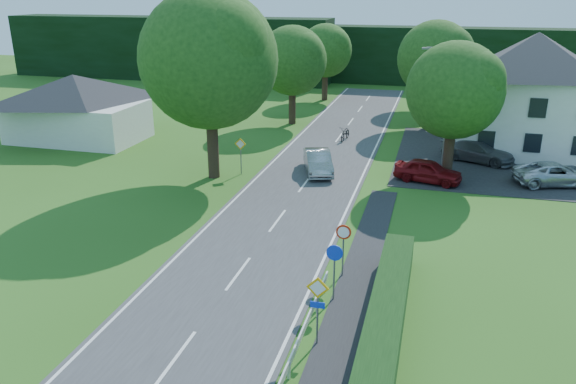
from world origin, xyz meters
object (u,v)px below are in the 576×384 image
(motorcycle, at_px, (345,133))
(parked_car_silver_b, at_px, (555,174))
(moving_car, at_px, (318,162))
(parked_car_grey, at_px, (478,151))
(parked_car_red, at_px, (428,171))
(parked_car_silver_a, at_px, (482,147))
(streetlight, at_px, (446,102))
(parasol, at_px, (499,139))

(motorcycle, xyz_separation_m, parked_car_silver_b, (14.31, -7.34, 0.13))
(moving_car, relative_size, parked_car_grey, 0.90)
(parked_car_silver_b, bearing_deg, moving_car, 79.53)
(parked_car_red, height_order, parked_car_silver_a, parked_car_red)
(streetlight, distance_m, moving_car, 9.26)
(parked_car_grey, distance_m, parked_car_silver_b, 5.94)
(parked_car_silver_a, bearing_deg, parked_car_red, 123.54)
(motorcycle, relative_size, parasol, 0.97)
(motorcycle, height_order, parasol, parasol)
(moving_car, bearing_deg, parasol, 16.88)
(parked_car_silver_b, bearing_deg, parked_car_red, 84.97)
(parked_car_grey, bearing_deg, parked_car_silver_a, 6.61)
(streetlight, height_order, motorcycle, streetlight)
(motorcycle, distance_m, parked_car_red, 11.11)
(streetlight, height_order, parked_car_red, streetlight)
(parked_car_silver_a, height_order, parked_car_grey, parked_car_grey)
(streetlight, height_order, parked_car_silver_b, streetlight)
(moving_car, bearing_deg, parked_car_silver_a, 13.94)
(motorcycle, relative_size, parked_car_silver_a, 0.53)
(parked_car_red, height_order, parasol, parasol)
(parked_car_red, relative_size, parked_car_grey, 0.83)
(parked_car_red, distance_m, parked_car_silver_b, 7.74)
(parasol, bearing_deg, parked_car_silver_a, -125.88)
(parked_car_red, xyz_separation_m, parked_car_silver_b, (7.59, 1.50, -0.02))
(parked_car_silver_b, xyz_separation_m, parasol, (-2.81, 7.00, 0.30))
(moving_car, xyz_separation_m, parked_car_silver_a, (10.63, 6.81, -0.07))
(parked_car_red, bearing_deg, parked_car_grey, -16.94)
(parked_car_silver_a, bearing_deg, streetlight, 110.64)
(motorcycle, relative_size, parked_car_silver_b, 0.43)
(parked_car_red, xyz_separation_m, parasol, (4.78, 8.50, 0.28))
(motorcycle, bearing_deg, parked_car_red, -46.82)
(motorcycle, height_order, parked_car_silver_a, parked_car_silver_a)
(moving_car, relative_size, parked_car_red, 1.09)
(streetlight, relative_size, parked_car_red, 1.93)
(parked_car_grey, xyz_separation_m, parasol, (1.58, 3.00, 0.26))
(moving_car, xyz_separation_m, parked_car_red, (7.04, -0.03, -0.04))
(parked_car_silver_b, bearing_deg, parasol, 5.72)
(parked_car_silver_a, distance_m, parked_car_grey, 1.41)
(motorcycle, bearing_deg, streetlight, -29.75)
(moving_car, bearing_deg, parked_car_silver_b, -13.01)
(parked_car_silver_a, relative_size, parked_car_grey, 0.81)
(streetlight, height_order, parked_car_grey, streetlight)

